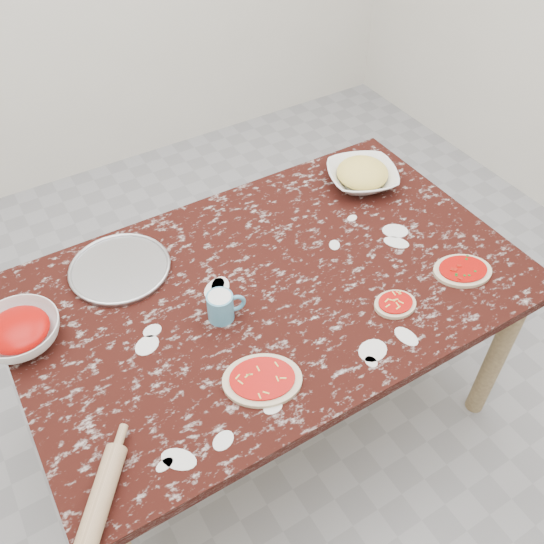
{
  "coord_description": "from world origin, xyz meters",
  "views": [
    {
      "loc": [
        -0.66,
        -1.09,
        2.1
      ],
      "look_at": [
        0.0,
        0.0,
        0.8
      ],
      "focal_mm": 38.34,
      "sensor_mm": 36.0,
      "label": 1
    }
  ],
  "objects_px": {
    "worktable": "(272,300)",
    "rolling_pin": "(100,502)",
    "sauce_bowl": "(20,333)",
    "cheese_bowl": "(362,177)",
    "flour_mug": "(222,306)",
    "pizza_tray": "(120,269)"
  },
  "relations": [
    {
      "from": "worktable",
      "to": "pizza_tray",
      "type": "xyz_separation_m",
      "value": [
        -0.39,
        0.3,
        0.09
      ]
    },
    {
      "from": "worktable",
      "to": "sauce_bowl",
      "type": "distance_m",
      "value": 0.77
    },
    {
      "from": "flour_mug",
      "to": "pizza_tray",
      "type": "bearing_deg",
      "value": 119.3
    },
    {
      "from": "pizza_tray",
      "to": "sauce_bowl",
      "type": "xyz_separation_m",
      "value": [
        -0.35,
        -0.13,
        0.03
      ]
    },
    {
      "from": "pizza_tray",
      "to": "rolling_pin",
      "type": "height_order",
      "value": "rolling_pin"
    },
    {
      "from": "flour_mug",
      "to": "rolling_pin",
      "type": "xyz_separation_m",
      "value": [
        -0.51,
        -0.37,
        -0.02
      ]
    },
    {
      "from": "rolling_pin",
      "to": "cheese_bowl",
      "type": "bearing_deg",
      "value": 28.2
    },
    {
      "from": "pizza_tray",
      "to": "rolling_pin",
      "type": "distance_m",
      "value": 0.78
    },
    {
      "from": "worktable",
      "to": "flour_mug",
      "type": "relative_size",
      "value": 13.53
    },
    {
      "from": "worktable",
      "to": "cheese_bowl",
      "type": "xyz_separation_m",
      "value": [
        0.56,
        0.27,
        0.11
      ]
    },
    {
      "from": "pizza_tray",
      "to": "sauce_bowl",
      "type": "relative_size",
      "value": 1.35
    },
    {
      "from": "worktable",
      "to": "rolling_pin",
      "type": "height_order",
      "value": "rolling_pin"
    },
    {
      "from": "cheese_bowl",
      "to": "sauce_bowl",
      "type": "bearing_deg",
      "value": -175.78
    },
    {
      "from": "worktable",
      "to": "rolling_pin",
      "type": "relative_size",
      "value": 5.98
    },
    {
      "from": "sauce_bowl",
      "to": "flour_mug",
      "type": "bearing_deg",
      "value": -22.04
    },
    {
      "from": "sauce_bowl",
      "to": "flour_mug",
      "type": "xyz_separation_m",
      "value": [
        0.54,
        -0.22,
        0.01
      ]
    },
    {
      "from": "cheese_bowl",
      "to": "rolling_pin",
      "type": "xyz_separation_m",
      "value": [
        -1.27,
        -0.68,
        -0.01
      ]
    },
    {
      "from": "worktable",
      "to": "rolling_pin",
      "type": "bearing_deg",
      "value": -149.97
    },
    {
      "from": "sauce_bowl",
      "to": "cheese_bowl",
      "type": "relative_size",
      "value": 0.91
    },
    {
      "from": "pizza_tray",
      "to": "flour_mug",
      "type": "xyz_separation_m",
      "value": [
        0.19,
        -0.35,
        0.04
      ]
    },
    {
      "from": "worktable",
      "to": "rolling_pin",
      "type": "xyz_separation_m",
      "value": [
        -0.71,
        -0.41,
        0.11
      ]
    },
    {
      "from": "sauce_bowl",
      "to": "cheese_bowl",
      "type": "height_order",
      "value": "sauce_bowl"
    }
  ]
}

